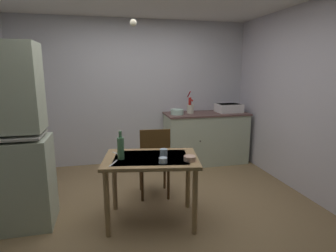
{
  "coord_description": "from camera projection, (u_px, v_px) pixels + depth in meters",
  "views": [
    {
      "loc": [
        -0.56,
        -3.0,
        1.67
      ],
      "look_at": [
        0.21,
        0.23,
        0.99
      ],
      "focal_mm": 29.17,
      "sensor_mm": 36.0,
      "label": 1
    }
  ],
  "objects": [
    {
      "name": "dining_table",
      "position": [
        151.0,
        167.0,
        2.97
      ],
      "size": [
        1.11,
        0.84,
        0.75
      ],
      "color": "#98774E",
      "rests_on": "ground"
    },
    {
      "name": "hutch_cabinet",
      "position": [
        4.0,
        145.0,
        2.81
      ],
      "size": [
        0.87,
        0.51,
        1.95
      ],
      "color": "#AFBAA2",
      "rests_on": "ground"
    },
    {
      "name": "mixing_bowl_counter",
      "position": [
        177.0,
        112.0,
        4.69
      ],
      "size": [
        0.22,
        0.22,
        0.09
      ],
      "primitive_type": "cylinder",
      "color": "#ADD1C1",
      "rests_on": "counter_cabinet"
    },
    {
      "name": "serving_bowl_wide",
      "position": [
        190.0,
        158.0,
        2.83
      ],
      "size": [
        0.13,
        0.13,
        0.05
      ],
      "primitive_type": "cylinder",
      "color": "tan",
      "rests_on": "dining_table"
    },
    {
      "name": "pendant_bulb",
      "position": [
        133.0,
        23.0,
        3.06
      ],
      "size": [
        0.08,
        0.08,
        0.08
      ],
      "primitive_type": "sphere",
      "color": "#F9EFCC"
    },
    {
      "name": "hand_pump",
      "position": [
        190.0,
        104.0,
        4.81
      ],
      "size": [
        0.05,
        0.27,
        0.39
      ],
      "color": "#B21E19",
      "rests_on": "counter_cabinet"
    },
    {
      "name": "wall_back",
      "position": [
        135.0,
        93.0,
        4.88
      ],
      "size": [
        4.16,
        0.1,
        2.53
      ],
      "primitive_type": "cube",
      "color": "silver",
      "rests_on": "ground"
    },
    {
      "name": "teaspoon_near_bowl",
      "position": [
        116.0,
        153.0,
        3.07
      ],
      "size": [
        0.09,
        0.14,
        0.0
      ],
      "primitive_type": "cube",
      "rotation": [
        0.0,
        0.0,
        2.06
      ],
      "color": "beige",
      "rests_on": "dining_table"
    },
    {
      "name": "table_knife",
      "position": [
        113.0,
        163.0,
        2.75
      ],
      "size": [
        0.09,
        0.18,
        0.0
      ],
      "primitive_type": "cube",
      "rotation": [
        0.0,
        0.0,
        4.29
      ],
      "color": "silver",
      "rests_on": "dining_table"
    },
    {
      "name": "ground_plane",
      "position": [
        156.0,
        210.0,
        3.33
      ],
      "size": [
        5.06,
        5.06,
        0.0
      ],
      "primitive_type": "plane",
      "color": "olive"
    },
    {
      "name": "stoneware_crock",
      "position": [
        190.0,
        109.0,
        4.82
      ],
      "size": [
        0.12,
        0.12,
        0.15
      ],
      "primitive_type": "cylinder",
      "color": "beige",
      "rests_on": "counter_cabinet"
    },
    {
      "name": "teacup_cream",
      "position": [
        163.0,
        160.0,
        2.76
      ],
      "size": [
        0.09,
        0.09,
        0.06
      ],
      "primitive_type": "cylinder",
      "color": "#9EB2C6",
      "rests_on": "dining_table"
    },
    {
      "name": "sink_basin",
      "position": [
        229.0,
        108.0,
        4.95
      ],
      "size": [
        0.44,
        0.34,
        0.15
      ],
      "color": "white",
      "rests_on": "counter_cabinet"
    },
    {
      "name": "wall_right",
      "position": [
        312.0,
        102.0,
        3.54
      ],
      "size": [
        0.1,
        3.8,
        2.53
      ],
      "primitive_type": "cube",
      "color": "silver",
      "rests_on": "ground"
    },
    {
      "name": "counter_cabinet",
      "position": [
        206.0,
        138.0,
        4.96
      ],
      "size": [
        1.47,
        0.64,
        0.92
      ],
      "color": "#AFBAA2",
      "rests_on": "ground"
    },
    {
      "name": "glass_bottle",
      "position": [
        121.0,
        148.0,
        2.86
      ],
      "size": [
        0.07,
        0.07,
        0.3
      ],
      "color": "#4C7F56",
      "rests_on": "dining_table"
    },
    {
      "name": "teacup_mint",
      "position": [
        164.0,
        152.0,
        2.98
      ],
      "size": [
        0.08,
        0.08,
        0.08
      ],
      "primitive_type": "cylinder",
      "color": "#9EB2C6",
      "rests_on": "dining_table"
    },
    {
      "name": "chair_far_side",
      "position": [
        154.0,
        161.0,
        3.57
      ],
      "size": [
        0.43,
        0.43,
        0.95
      ],
      "color": "#4E341C",
      "rests_on": "ground"
    }
  ]
}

